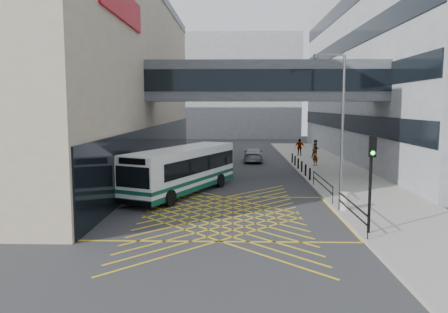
# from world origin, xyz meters

# --- Properties ---
(ground) EXTENTS (120.00, 120.00, 0.00)m
(ground) POSITION_xyz_m (0.00, 0.00, 0.00)
(ground) COLOR #333335
(building_whsmith) EXTENTS (24.17, 42.00, 16.00)m
(building_whsmith) POSITION_xyz_m (-17.98, 16.00, 8.00)
(building_whsmith) COLOR tan
(building_whsmith) RESTS_ON ground
(building_far) EXTENTS (28.00, 16.00, 18.00)m
(building_far) POSITION_xyz_m (-2.00, 60.00, 9.00)
(building_far) COLOR gray
(building_far) RESTS_ON ground
(skybridge) EXTENTS (20.00, 4.10, 3.00)m
(skybridge) POSITION_xyz_m (3.00, 12.00, 7.50)
(skybridge) COLOR #464B50
(skybridge) RESTS_ON ground
(pavement) EXTENTS (6.00, 54.00, 0.16)m
(pavement) POSITION_xyz_m (9.00, 15.00, 0.08)
(pavement) COLOR #9B958D
(pavement) RESTS_ON ground
(box_junction) EXTENTS (12.00, 9.00, 0.01)m
(box_junction) POSITION_xyz_m (0.00, 0.00, 0.00)
(box_junction) COLOR gold
(box_junction) RESTS_ON ground
(bus) EXTENTS (6.49, 10.64, 2.96)m
(bus) POSITION_xyz_m (-2.64, 5.56, 1.59)
(bus) COLOR white
(bus) RESTS_ON ground
(car_white) EXTENTS (2.65, 4.81, 1.45)m
(car_white) POSITION_xyz_m (-3.31, 5.94, 0.72)
(car_white) COLOR silver
(car_white) RESTS_ON ground
(car_dark) EXTENTS (2.47, 4.87, 1.46)m
(car_dark) POSITION_xyz_m (-1.90, 18.67, 0.73)
(car_dark) COLOR black
(car_dark) RESTS_ON ground
(car_silver) EXTENTS (2.19, 4.85, 1.49)m
(car_silver) POSITION_xyz_m (2.54, 21.96, 0.74)
(car_silver) COLOR #92939A
(car_silver) RESTS_ON ground
(traffic_light) EXTENTS (0.32, 0.50, 4.23)m
(traffic_light) POSITION_xyz_m (6.45, -3.69, 2.91)
(traffic_light) COLOR black
(traffic_light) RESTS_ON pavement
(street_lamp) EXTENTS (1.95, 0.32, 8.58)m
(street_lamp) POSITION_xyz_m (7.02, 4.63, 5.05)
(street_lamp) COLOR slate
(street_lamp) RESTS_ON pavement
(litter_bin) EXTENTS (0.54, 0.54, 0.93)m
(litter_bin) POSITION_xyz_m (6.46, 0.64, 0.62)
(litter_bin) COLOR #ADA89E
(litter_bin) RESTS_ON pavement
(kerb_railings) EXTENTS (0.05, 12.54, 1.00)m
(kerb_railings) POSITION_xyz_m (6.15, 1.78, 0.88)
(kerb_railings) COLOR black
(kerb_railings) RESTS_ON pavement
(bollards) EXTENTS (0.14, 10.14, 0.90)m
(bollards) POSITION_xyz_m (6.25, 15.00, 0.61)
(bollards) COLOR black
(bollards) RESTS_ON pavement
(pedestrian_a) EXTENTS (0.86, 0.84, 1.77)m
(pedestrian_a) POSITION_xyz_m (8.08, 17.97, 1.04)
(pedestrian_a) COLOR gray
(pedestrian_a) RESTS_ON pavement
(pedestrian_b) EXTENTS (1.03, 0.72, 1.92)m
(pedestrian_b) POSITION_xyz_m (9.20, 23.70, 1.12)
(pedestrian_b) COLOR gray
(pedestrian_b) RESTS_ON pavement
(pedestrian_c) EXTENTS (1.16, 0.64, 1.88)m
(pedestrian_c) POSITION_xyz_m (7.87, 26.13, 1.10)
(pedestrian_c) COLOR gray
(pedestrian_c) RESTS_ON pavement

